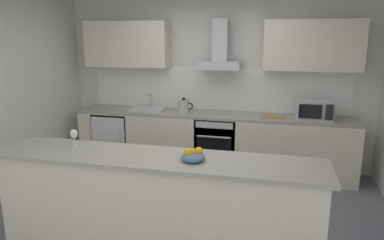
{
  "coord_description": "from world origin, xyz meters",
  "views": [
    {
      "loc": [
        0.95,
        -3.58,
        2.05
      ],
      "look_at": [
        -0.04,
        0.5,
        1.05
      ],
      "focal_mm": 33.48,
      "sensor_mm": 36.0,
      "label": 1
    }
  ],
  "objects_px": {
    "sink": "(148,109)",
    "fruit_bowl": "(193,156)",
    "refrigerator": "(116,138)",
    "microwave": "(314,109)",
    "chopping_board": "(273,117)",
    "range_hood": "(220,53)",
    "oven": "(217,142)",
    "kettle": "(184,106)",
    "wine_glass": "(74,135)"
  },
  "relations": [
    {
      "from": "sink",
      "to": "fruit_bowl",
      "type": "distance_m",
      "value": 2.54
    },
    {
      "from": "fruit_bowl",
      "to": "refrigerator",
      "type": "bearing_deg",
      "value": 129.5
    },
    {
      "from": "microwave",
      "to": "chopping_board",
      "type": "height_order",
      "value": "microwave"
    },
    {
      "from": "range_hood",
      "to": "sink",
      "type": "bearing_deg",
      "value": -173.83
    },
    {
      "from": "oven",
      "to": "range_hood",
      "type": "relative_size",
      "value": 1.11
    },
    {
      "from": "kettle",
      "to": "chopping_board",
      "type": "height_order",
      "value": "kettle"
    },
    {
      "from": "refrigerator",
      "to": "wine_glass",
      "type": "distance_m",
      "value": 2.23
    },
    {
      "from": "fruit_bowl",
      "to": "kettle",
      "type": "bearing_deg",
      "value": 107.01
    },
    {
      "from": "kettle",
      "to": "range_hood",
      "type": "bearing_deg",
      "value": 17.66
    },
    {
      "from": "sink",
      "to": "range_hood",
      "type": "distance_m",
      "value": 1.4
    },
    {
      "from": "range_hood",
      "to": "chopping_board",
      "type": "height_order",
      "value": "range_hood"
    },
    {
      "from": "microwave",
      "to": "wine_glass",
      "type": "relative_size",
      "value": 2.81
    },
    {
      "from": "microwave",
      "to": "chopping_board",
      "type": "relative_size",
      "value": 1.47
    },
    {
      "from": "oven",
      "to": "range_hood",
      "type": "bearing_deg",
      "value": 90.0
    },
    {
      "from": "sink",
      "to": "range_hood",
      "type": "relative_size",
      "value": 0.69
    },
    {
      "from": "microwave",
      "to": "chopping_board",
      "type": "xyz_separation_m",
      "value": [
        -0.55,
        0.0,
        -0.14
      ]
    },
    {
      "from": "oven",
      "to": "kettle",
      "type": "height_order",
      "value": "kettle"
    },
    {
      "from": "oven",
      "to": "wine_glass",
      "type": "relative_size",
      "value": 4.5
    },
    {
      "from": "wine_glass",
      "to": "chopping_board",
      "type": "xyz_separation_m",
      "value": [
        1.92,
        2.04,
        -0.16
      ]
    },
    {
      "from": "range_hood",
      "to": "wine_glass",
      "type": "bearing_deg",
      "value": -117.01
    },
    {
      "from": "kettle",
      "to": "chopping_board",
      "type": "xyz_separation_m",
      "value": [
        1.31,
        0.01,
        -0.09
      ]
    },
    {
      "from": "kettle",
      "to": "chopping_board",
      "type": "relative_size",
      "value": 0.85
    },
    {
      "from": "sink",
      "to": "wine_glass",
      "type": "distance_m",
      "value": 2.08
    },
    {
      "from": "sink",
      "to": "kettle",
      "type": "distance_m",
      "value": 0.59
    },
    {
      "from": "kettle",
      "to": "microwave",
      "type": "bearing_deg",
      "value": 0.18
    },
    {
      "from": "oven",
      "to": "sink",
      "type": "xyz_separation_m",
      "value": [
        -1.1,
        0.01,
        0.47
      ]
    },
    {
      "from": "kettle",
      "to": "fruit_bowl",
      "type": "bearing_deg",
      "value": -72.99
    },
    {
      "from": "range_hood",
      "to": "refrigerator",
      "type": "bearing_deg",
      "value": -175.45
    },
    {
      "from": "wine_glass",
      "to": "chopping_board",
      "type": "bearing_deg",
      "value": 46.74
    },
    {
      "from": "kettle",
      "to": "oven",
      "type": "bearing_deg",
      "value": 3.76
    },
    {
      "from": "sink",
      "to": "kettle",
      "type": "bearing_deg",
      "value": -4.38
    },
    {
      "from": "kettle",
      "to": "wine_glass",
      "type": "distance_m",
      "value": 2.12
    },
    {
      "from": "refrigerator",
      "to": "fruit_bowl",
      "type": "distance_m",
      "value": 2.9
    },
    {
      "from": "kettle",
      "to": "chopping_board",
      "type": "distance_m",
      "value": 1.32
    },
    {
      "from": "fruit_bowl",
      "to": "chopping_board",
      "type": "bearing_deg",
      "value": 73.36
    },
    {
      "from": "chopping_board",
      "to": "sink",
      "type": "bearing_deg",
      "value": 178.95
    },
    {
      "from": "refrigerator",
      "to": "microwave",
      "type": "bearing_deg",
      "value": -0.48
    },
    {
      "from": "oven",
      "to": "sink",
      "type": "distance_m",
      "value": 1.19
    },
    {
      "from": "kettle",
      "to": "fruit_bowl",
      "type": "distance_m",
      "value": 2.27
    },
    {
      "from": "refrigerator",
      "to": "kettle",
      "type": "xyz_separation_m",
      "value": [
        1.15,
        -0.03,
        0.58
      ]
    },
    {
      "from": "range_hood",
      "to": "kettle",
      "type": "bearing_deg",
      "value": -162.34
    },
    {
      "from": "microwave",
      "to": "sink",
      "type": "distance_m",
      "value": 2.45
    },
    {
      "from": "refrigerator",
      "to": "kettle",
      "type": "height_order",
      "value": "kettle"
    },
    {
      "from": "kettle",
      "to": "fruit_bowl",
      "type": "relative_size",
      "value": 1.31
    },
    {
      "from": "wine_glass",
      "to": "kettle",
      "type": "bearing_deg",
      "value": 73.4
    },
    {
      "from": "microwave",
      "to": "chopping_board",
      "type": "distance_m",
      "value": 0.57
    },
    {
      "from": "refrigerator",
      "to": "microwave",
      "type": "relative_size",
      "value": 1.7
    },
    {
      "from": "refrigerator",
      "to": "wine_glass",
      "type": "bearing_deg",
      "value": -75.2
    },
    {
      "from": "oven",
      "to": "microwave",
      "type": "xyz_separation_m",
      "value": [
        1.35,
        -0.03,
        0.59
      ]
    },
    {
      "from": "refrigerator",
      "to": "fruit_bowl",
      "type": "relative_size",
      "value": 3.86
    }
  ]
}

